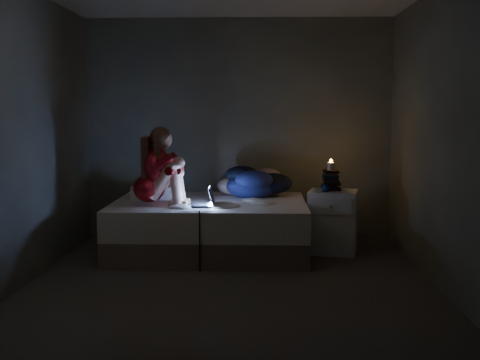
{
  "coord_description": "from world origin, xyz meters",
  "views": [
    {
      "loc": [
        0.27,
        -5.3,
        1.53
      ],
      "look_at": [
        0.05,
        1.0,
        0.8
      ],
      "focal_mm": 45.36,
      "sensor_mm": 36.0,
      "label": 1
    }
  ],
  "objects_px": {
    "bed": "(210,227)",
    "woman": "(149,166)",
    "laptop": "(199,196)",
    "nightstand": "(333,222)",
    "phone": "(327,191)",
    "candle": "(331,162)"
  },
  "relations": [
    {
      "from": "bed",
      "to": "woman",
      "type": "distance_m",
      "value": 0.95
    },
    {
      "from": "laptop",
      "to": "candle",
      "type": "xyz_separation_m",
      "value": [
        1.37,
        0.49,
        0.31
      ]
    },
    {
      "from": "bed",
      "to": "candle",
      "type": "distance_m",
      "value": 1.47
    },
    {
      "from": "bed",
      "to": "phone",
      "type": "xyz_separation_m",
      "value": [
        1.24,
        -0.01,
        0.4
      ]
    },
    {
      "from": "nightstand",
      "to": "woman",
      "type": "bearing_deg",
      "value": -158.06
    },
    {
      "from": "woman",
      "to": "candle",
      "type": "height_order",
      "value": "woman"
    },
    {
      "from": "woman",
      "to": "laptop",
      "type": "xyz_separation_m",
      "value": [
        0.52,
        -0.12,
        -0.3
      ]
    },
    {
      "from": "laptop",
      "to": "phone",
      "type": "xyz_separation_m",
      "value": [
        1.32,
        0.38,
        0.01
      ]
    },
    {
      "from": "woman",
      "to": "bed",
      "type": "bearing_deg",
      "value": 26.89
    },
    {
      "from": "bed",
      "to": "candle",
      "type": "xyz_separation_m",
      "value": [
        1.29,
        0.1,
        0.7
      ]
    },
    {
      "from": "nightstand",
      "to": "phone",
      "type": "distance_m",
      "value": 0.36
    },
    {
      "from": "bed",
      "to": "laptop",
      "type": "xyz_separation_m",
      "value": [
        -0.08,
        -0.39,
        0.39
      ]
    },
    {
      "from": "woman",
      "to": "phone",
      "type": "bearing_deg",
      "value": 10.51
    },
    {
      "from": "bed",
      "to": "laptop",
      "type": "relative_size",
      "value": 6.7
    },
    {
      "from": "woman",
      "to": "nightstand",
      "type": "xyz_separation_m",
      "value": [
        1.92,
        0.33,
        -0.63
      ]
    },
    {
      "from": "woman",
      "to": "candle",
      "type": "distance_m",
      "value": 1.93
    },
    {
      "from": "nightstand",
      "to": "bed",
      "type": "bearing_deg",
      "value": -165.38
    },
    {
      "from": "woman",
      "to": "nightstand",
      "type": "distance_m",
      "value": 2.05
    },
    {
      "from": "woman",
      "to": "phone",
      "type": "relative_size",
      "value": 5.77
    },
    {
      "from": "woman",
      "to": "laptop",
      "type": "bearing_deg",
      "value": -10.1
    },
    {
      "from": "bed",
      "to": "nightstand",
      "type": "bearing_deg",
      "value": 2.45
    },
    {
      "from": "laptop",
      "to": "nightstand",
      "type": "xyz_separation_m",
      "value": [
        1.4,
        0.45,
        -0.33
      ]
    }
  ]
}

